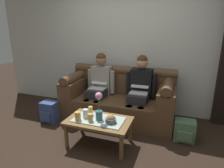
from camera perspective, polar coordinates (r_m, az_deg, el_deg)
ground_plane at (r=2.91m, az=-5.47°, el=-19.12°), size 14.00×14.00×0.00m
back_wall_patterned at (r=3.98m, az=4.63°, el=12.90°), size 6.00×0.12×2.90m
couch at (r=3.70m, az=2.07°, el=-4.42°), size 2.04×0.88×0.96m
person_left at (r=3.74m, az=-3.70°, el=0.38°), size 0.56×0.67×1.22m
person_right at (r=3.51m, az=8.28°, el=-0.82°), size 0.56×0.67×1.22m
coffee_table at (r=2.88m, az=-3.91°, el=-11.33°), size 0.93×0.56×0.41m
flower_vase at (r=2.75m, az=-3.87°, el=-6.72°), size 0.10×0.10×0.41m
snack_bowl at (r=2.74m, az=-0.39°, el=-10.43°), size 0.15×0.15×0.13m
cup_near_left at (r=2.79m, az=-6.41°, el=-9.78°), size 0.07×0.07×0.11m
cup_near_right at (r=2.91m, az=-7.81°, el=-8.53°), size 0.08×0.08×0.13m
cup_far_center at (r=2.98m, az=-6.36°, el=-7.81°), size 0.07×0.07×0.13m
cup_far_left at (r=2.85m, az=-10.06°, el=-9.23°), size 0.08×0.08×0.12m
backpack_left at (r=3.78m, az=-17.92°, el=-7.81°), size 0.29×0.27×0.38m
backpack_right at (r=3.24m, az=20.57°, el=-12.78°), size 0.31×0.27×0.33m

